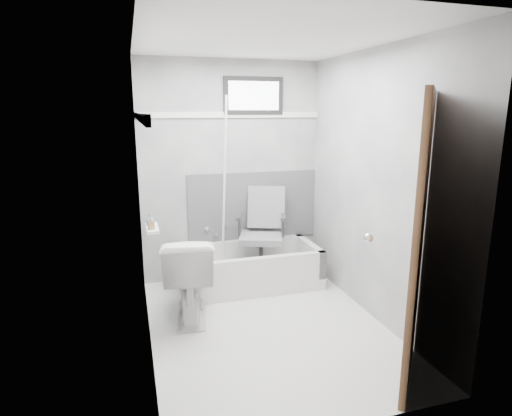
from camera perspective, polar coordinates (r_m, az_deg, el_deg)
name	(u,v)px	position (r m, az deg, el deg)	size (l,w,h in m)	color
floor	(267,326)	(3.92, 1.51, -15.52)	(2.60, 2.60, 0.00)	white
ceiling	(269,38)	(3.49, 1.76, 21.67)	(2.60, 2.60, 0.00)	silver
wall_back	(232,172)	(4.75, -3.28, 4.80)	(2.00, 0.02, 2.40)	slate
wall_front	(343,237)	(2.35, 11.58, -3.83)	(2.00, 0.02, 2.40)	slate
wall_left	(143,201)	(3.35, -14.87, 0.97)	(0.02, 2.60, 2.40)	slate
wall_right	(375,187)	(3.94, 15.60, 2.67)	(0.02, 2.60, 2.40)	slate
bathtub	(249,267)	(4.67, -0.95, -7.88)	(1.50, 0.70, 0.42)	silver
office_chair	(261,231)	(4.64, 0.68, -3.15)	(0.54, 0.54, 0.93)	slate
toilet	(189,277)	(3.98, -8.87, -9.02)	(0.45, 0.80, 0.78)	white
door	(484,254)	(3.00, 28.07, -5.47)	(0.78, 0.78, 2.00)	brown
window	(253,96)	(4.76, -0.34, 14.74)	(0.66, 0.04, 0.40)	black
backerboard	(253,206)	(4.88, -0.34, 0.25)	(1.50, 0.02, 0.78)	#4C4C4F
trim_back	(231,115)	(4.69, -3.34, 12.30)	(2.00, 0.02, 0.06)	white
trim_left	(140,117)	(3.28, -15.27, 11.64)	(0.02, 2.60, 0.06)	white
pole	(224,190)	(4.51, -4.25, 2.43)	(0.02, 0.02, 1.95)	white
shelf	(152,228)	(3.70, -13.68, -2.61)	(0.10, 0.32, 0.03)	white
soap_bottle_a	(151,223)	(3.61, -13.83, -1.95)	(0.05, 0.05, 0.10)	#94754A
soap_bottle_b	(150,220)	(3.75, -13.94, -1.51)	(0.08, 0.08, 0.10)	slate
faucet	(216,231)	(4.82, -5.42, -3.04)	(0.26, 0.10, 0.16)	silver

